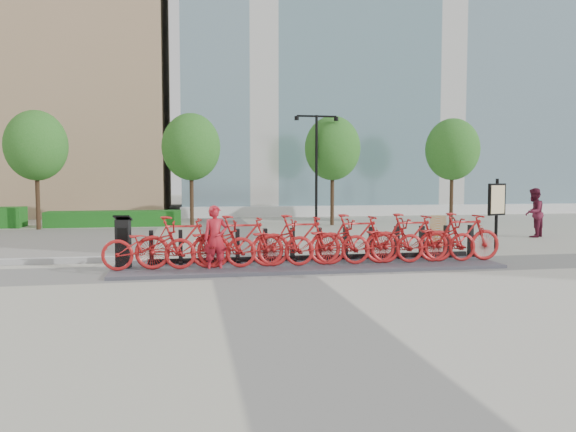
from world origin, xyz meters
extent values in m
plane|color=#A19F94|center=(0.00, 0.00, 0.00)|extent=(120.00, 120.00, 0.00)
cube|color=teal|center=(14.00, 26.00, 12.00)|extent=(32.00, 16.00, 24.00)
cube|color=#247422|center=(-5.00, 13.20, 0.35)|extent=(6.00, 1.20, 0.70)
cylinder|color=#3D2715|center=(-8.00, 12.00, 1.50)|extent=(0.18, 0.18, 3.00)
ellipsoid|color=#1F6816|center=(-8.00, 12.00, 3.60)|extent=(2.60, 2.60, 2.99)
cylinder|color=#3D2715|center=(-1.50, 12.00, 1.50)|extent=(0.18, 0.18, 3.00)
ellipsoid|color=#1F6816|center=(-1.50, 12.00, 3.60)|extent=(2.60, 2.60, 2.99)
cylinder|color=#3D2715|center=(5.00, 12.00, 1.50)|extent=(0.18, 0.18, 3.00)
ellipsoid|color=#1F6816|center=(5.00, 12.00, 3.60)|extent=(2.60, 2.60, 2.99)
cylinder|color=#3D2715|center=(11.00, 12.00, 1.50)|extent=(0.18, 0.18, 3.00)
ellipsoid|color=#1F6816|center=(11.00, 12.00, 3.60)|extent=(2.60, 2.60, 2.99)
cylinder|color=black|center=(4.00, 11.00, 2.50)|extent=(0.12, 0.12, 5.00)
cube|color=black|center=(3.55, 11.00, 4.95)|extent=(0.90, 0.08, 0.08)
cube|color=black|center=(4.45, 11.00, 4.95)|extent=(0.90, 0.08, 0.08)
cylinder|color=black|center=(3.10, 11.00, 4.85)|extent=(0.20, 0.20, 0.18)
cylinder|color=black|center=(4.90, 11.00, 4.85)|extent=(0.20, 0.20, 0.18)
cube|color=#42424C|center=(1.30, 0.30, 0.04)|extent=(9.60, 2.40, 0.08)
imported|color=#AD1919|center=(-2.60, -0.05, 0.65)|extent=(2.16, 0.75, 1.14)
imported|color=#AD1919|center=(-1.88, -0.05, 0.71)|extent=(2.10, 0.59, 1.26)
imported|color=#AD1919|center=(-1.16, -0.05, 0.65)|extent=(2.16, 0.75, 1.14)
imported|color=#AD1919|center=(-0.44, -0.05, 0.71)|extent=(2.10, 0.59, 1.26)
imported|color=#AD1919|center=(0.28, -0.05, 0.65)|extent=(2.16, 0.75, 1.14)
imported|color=#AD1919|center=(1.00, -0.05, 0.71)|extent=(2.10, 0.59, 1.26)
imported|color=#AD1919|center=(1.72, -0.05, 0.65)|extent=(2.16, 0.75, 1.14)
imported|color=#AD1919|center=(2.44, -0.05, 0.71)|extent=(2.10, 0.59, 1.26)
imported|color=#AD1919|center=(3.16, -0.05, 0.65)|extent=(2.16, 0.75, 1.14)
imported|color=#AD1919|center=(3.88, -0.05, 0.71)|extent=(2.10, 0.59, 1.26)
imported|color=#AD1919|center=(4.60, -0.05, 0.65)|extent=(2.16, 0.75, 1.14)
imported|color=#AD1919|center=(5.32, -0.05, 0.71)|extent=(2.10, 0.59, 1.26)
cube|color=black|center=(-3.23, 0.39, 0.66)|extent=(0.37, 0.33, 1.16)
cube|color=black|center=(-3.23, 0.39, 1.28)|extent=(0.44, 0.39, 0.15)
cube|color=black|center=(-3.23, 0.24, 0.89)|extent=(0.23, 0.06, 0.33)
imported|color=red|center=(-1.05, -0.15, 0.80)|extent=(0.62, 0.44, 1.59)
imported|color=#581529|center=(11.11, 5.53, 0.92)|extent=(1.14, 1.10, 1.84)
cylinder|color=orange|center=(6.41, 3.67, 0.50)|extent=(0.66, 0.66, 1.00)
cylinder|color=black|center=(7.89, 2.67, 1.10)|extent=(0.10, 0.10, 2.21)
cube|color=black|center=(7.89, 2.67, 1.56)|extent=(0.71, 0.35, 1.00)
cube|color=beige|center=(7.89, 2.61, 1.56)|extent=(0.59, 0.24, 0.88)
camera|label=1|loc=(-1.70, -13.50, 2.27)|focal=35.00mm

